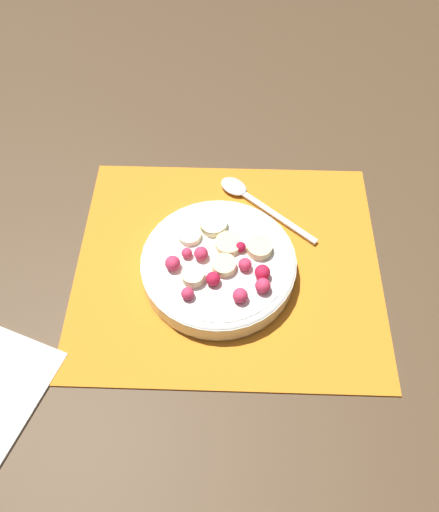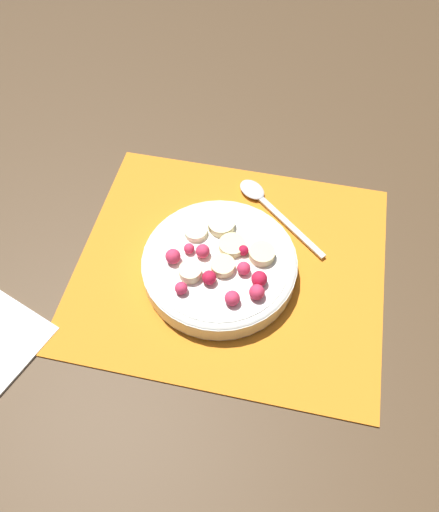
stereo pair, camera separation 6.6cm
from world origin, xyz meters
name	(u,v)px [view 2 (the right image)]	position (x,y,z in m)	size (l,w,h in m)	color
ground_plane	(231,266)	(0.00, 0.00, 0.00)	(3.00, 3.00, 0.00)	#4C3823
placemat	(231,265)	(0.00, 0.00, 0.00)	(0.43, 0.37, 0.01)	orange
fruit_bowl	(220,264)	(0.01, 0.02, 0.03)	(0.21, 0.21, 0.05)	silver
spoon	(264,200)	(-0.03, -0.12, 0.01)	(0.15, 0.13, 0.01)	silver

